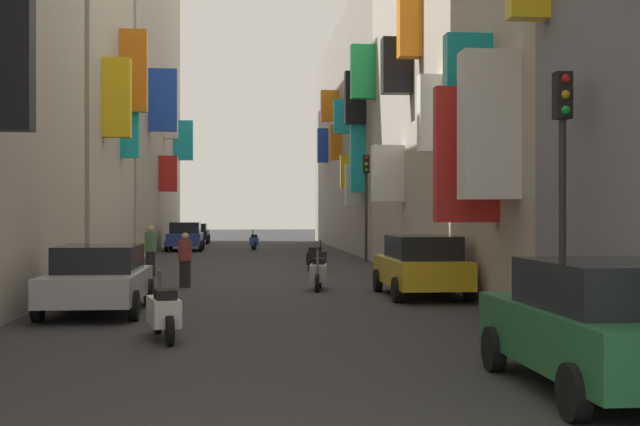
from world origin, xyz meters
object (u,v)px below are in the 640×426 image
Objects in this scene: scooter_blue at (254,241)px; pedestrian_near_left at (150,251)px; parked_car_yellow at (421,265)px; parked_car_black at (195,233)px; scooter_white at (164,312)px; traffic_light_far_corner at (366,190)px; scooter_silver at (318,273)px; parked_car_silver at (99,277)px; parked_car_blue at (185,236)px; pedestrian_crossing at (185,260)px; traffic_light_near_corner at (563,159)px; scooter_black at (317,258)px; parked_car_green at (605,324)px.

pedestrian_near_left reaches higher than scooter_blue.
parked_car_yellow reaches higher than parked_car_black.
scooter_white is at bearing -93.39° from scooter_blue.
traffic_light_far_corner is (8.24, -22.72, 2.32)m from parked_car_black.
scooter_silver and scooter_white have the same top height.
traffic_light_far_corner reaches higher than scooter_silver.
parked_car_silver is 2.20× the size of scooter_white.
parked_car_blue is 2.91× the size of pedestrian_crossing.
traffic_light_far_corner reaches higher than parked_car_yellow.
traffic_light_far_corner is (3.10, 12.33, 2.58)m from scooter_silver.
scooter_white is (1.73, -33.58, -0.34)m from parked_car_blue.
traffic_light_near_corner is (4.39, -35.35, 2.50)m from scooter_blue.
scooter_silver is 3.84m from pedestrian_crossing.
scooter_black is (4.01, 16.55, -0.00)m from scooter_white.
parked_car_green is at bearing -81.14° from scooter_silver.
pedestrian_crossing reaches higher than scooter_white.
parked_car_silver reaches higher than parked_car_black.
traffic_light_near_corner is (6.69, -11.14, 2.21)m from pedestrian_crossing.
traffic_light_far_corner reaches higher than parked_car_green.
scooter_blue is at bearing 82.96° from parked_car_silver.
scooter_black is at bearing -117.80° from traffic_light_far_corner.
scooter_white and scooter_black have the same top height.
parked_car_green is 39.19m from scooter_blue.
parked_car_black is 2.57× the size of pedestrian_near_left.
parked_car_silver is 2.83× the size of pedestrian_crossing.
traffic_light_near_corner reaches higher than parked_car_black.
scooter_black is at bearing 76.39° from scooter_white.
scooter_white is 0.45× the size of traffic_light_near_corner.
parked_car_green is at bearing -50.69° from parked_car_silver.
parked_car_green is 0.95× the size of parked_car_blue.
scooter_black is 5.93m from traffic_light_far_corner.
parked_car_black is at bearing 98.34° from scooter_silver.
parked_car_silver reaches higher than scooter_silver.
parked_car_silver is at bearing 129.31° from parked_car_green.
parked_car_silver is at bearing -159.85° from parked_car_yellow.
pedestrian_near_left is at bearing -89.82° from parked_car_blue.
pedestrian_crossing is 4.57m from pedestrian_near_left.
parked_car_blue reaches higher than scooter_white.
parked_car_blue is (-7.27, 38.38, -0.00)m from parked_car_green.
traffic_light_near_corner reaches higher than parked_car_yellow.
traffic_light_far_corner is (0.96, 26.07, 2.23)m from parked_car_green.
traffic_light_near_corner reaches higher than scooter_silver.
parked_car_blue is 25.17m from scooter_silver.
traffic_light_far_corner is at bearing 58.94° from pedestrian_crossing.
scooter_black is 0.42× the size of traffic_light_near_corner.
scooter_silver is 12.98m from traffic_light_far_corner.
pedestrian_crossing is at bearing 163.41° from scooter_silver.
pedestrian_crossing is at bearing -123.29° from scooter_black.
scooter_black is at bearing -83.61° from scooter_blue.
parked_car_yellow is at bearing -79.71° from scooter_black.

